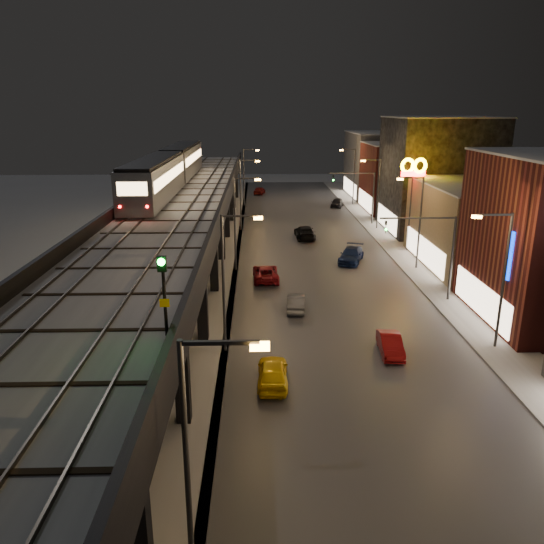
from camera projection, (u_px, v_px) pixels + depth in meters
name	position (u px, v px, depth m)	size (l,w,h in m)	color
ground	(224.00, 488.00, 21.99)	(220.00, 220.00, 0.00)	silver
road_surface	(315.00, 258.00, 55.61)	(17.00, 120.00, 0.06)	#46474D
sidewalk_right	(410.00, 257.00, 55.86)	(4.00, 120.00, 0.14)	#9FA1A8
under_viaduct_pavement	(187.00, 259.00, 55.25)	(11.00, 120.00, 0.06)	#9FA1A8
elevated_viaduct	(180.00, 212.00, 50.59)	(9.00, 100.00, 6.30)	black
viaduct_trackbed	(179.00, 204.00, 50.48)	(8.40, 100.00, 0.32)	#B2B7C1
viaduct_parapet_streetside	(225.00, 199.00, 50.49)	(0.30, 100.00, 1.10)	black
viaduct_parapet_far	(133.00, 199.00, 50.26)	(0.30, 100.00, 1.10)	black
building_c	(487.00, 226.00, 51.98)	(12.20, 15.20, 8.16)	#806D51
building_d	(437.00, 175.00, 66.37)	(12.20, 13.20, 14.16)	black
building_e	(406.00, 177.00, 80.33)	(12.20, 12.20, 10.16)	maroon
building_f	(385.00, 165.00, 93.56)	(12.20, 16.20, 11.16)	#535355
streetlight_left_0	(195.00, 456.00, 15.66)	(2.57, 0.28, 9.00)	#38383A
streetlight_left_1	(228.00, 274.00, 32.85)	(2.57, 0.28, 9.00)	#38383A
streetlight_right_1	(501.00, 272.00, 33.30)	(2.56, 0.28, 9.00)	#38383A
streetlight_left_2	(238.00, 217.00, 50.04)	(2.57, 0.28, 9.00)	#38383A
streetlight_right_2	(418.00, 216.00, 50.49)	(2.56, 0.28, 9.00)	#38383A
streetlight_left_3	(243.00, 190.00, 67.23)	(2.57, 0.28, 9.00)	#38383A
streetlight_right_3	(377.00, 189.00, 67.68)	(2.56, 0.28, 9.00)	#38383A
streetlight_left_4	(245.00, 173.00, 84.42)	(2.57, 0.28, 9.00)	#38383A
streetlight_right_4	(352.00, 173.00, 84.87)	(2.56, 0.28, 9.00)	#38383A
traffic_light_rig_a	(439.00, 248.00, 42.09)	(6.10, 0.34, 7.00)	#38383A
traffic_light_rig_b	(365.00, 191.00, 70.74)	(6.10, 0.34, 7.00)	#38383A
subway_train	(171.00, 168.00, 60.88)	(3.25, 39.32, 3.89)	gray
rail_signal	(163.00, 280.00, 19.87)	(0.37, 0.44, 3.24)	black
car_taxi	(273.00, 373.00, 30.02)	(1.70, 4.24, 1.44)	yellow
car_near_white	(296.00, 303.00, 41.16)	(1.33, 3.80, 1.25)	#5B5E64
car_mid_silver	(266.00, 273.00, 48.35)	(2.24, 4.86, 1.35)	maroon
car_mid_dark	(305.00, 233.00, 63.76)	(2.16, 5.32, 1.54)	black
car_far_white	(259.00, 191.00, 96.99)	(1.62, 4.02, 1.37)	maroon
car_onc_silver	(390.00, 345.00, 33.78)	(1.32, 3.79, 1.25)	maroon
car_onc_white	(351.00, 255.00, 54.03)	(2.07, 5.09, 1.48)	#0C1940
car_onc_red	(337.00, 203.00, 84.27)	(1.64, 4.07, 1.39)	black
sign_mcdonalds	(413.00, 176.00, 56.15)	(3.01, 0.83, 10.13)	#38383A
sign_carwash	(516.00, 265.00, 34.91)	(1.44, 0.35, 7.49)	#38383A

